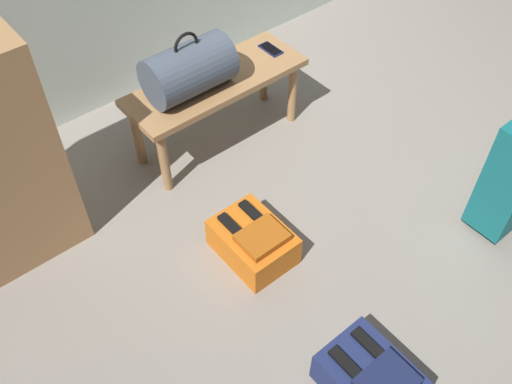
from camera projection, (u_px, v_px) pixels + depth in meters
The scene contains 6 objects.
ground_plane at pixel (361, 201), 2.93m from camera, with size 6.60×6.60×0.00m, color gray.
bench at pixel (216, 89), 2.98m from camera, with size 1.00×0.36×0.43m.
duffel_bag_slate at pixel (189, 69), 2.77m from camera, with size 0.44×0.26×0.34m.
cell_phone at pixel (271, 49), 3.10m from camera, with size 0.07×0.14×0.01m.
backpack_navy at pixel (371, 380), 2.19m from camera, with size 0.28×0.38×0.21m.
backpack_orange at pixel (253, 241), 2.64m from camera, with size 0.28×0.38×0.21m.
Camera 1 is at (-1.65, -1.13, 2.21)m, focal length 39.23 mm.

